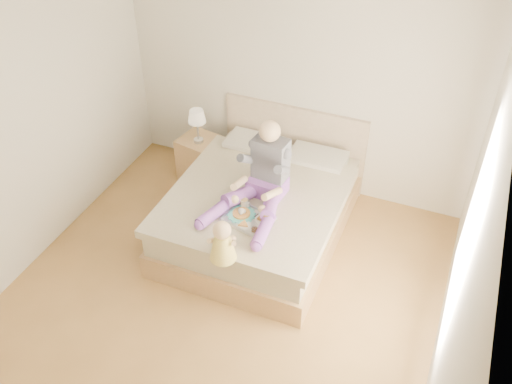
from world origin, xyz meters
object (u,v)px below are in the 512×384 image
at_px(nightstand, 201,160).
at_px(adult, 262,179).
at_px(baby, 223,243).
at_px(bed, 262,207).
at_px(tray, 249,217).

height_order(nightstand, adult, adult).
bearing_deg(nightstand, baby, -46.14).
distance_m(nightstand, baby, 2.05).
bearing_deg(bed, adult, -70.07).
relative_size(tray, baby, 1.25).
xyz_separation_m(nightstand, adult, (1.10, -0.79, 0.57)).
bearing_deg(tray, baby, -77.87).
distance_m(bed, tray, 0.65).
distance_m(nightstand, adult, 1.47).
bearing_deg(tray, nightstand, 148.03).
bearing_deg(bed, nightstand, 150.87).
bearing_deg(bed, baby, -86.38).
bearing_deg(adult, tray, -83.37).
relative_size(adult, baby, 2.59).
relative_size(bed, baby, 5.37).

